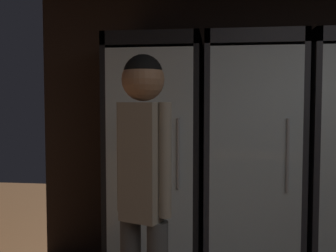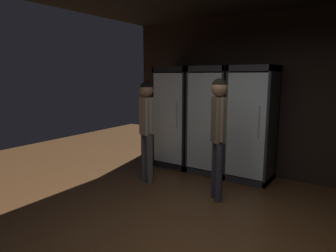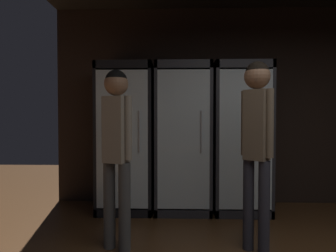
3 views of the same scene
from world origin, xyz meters
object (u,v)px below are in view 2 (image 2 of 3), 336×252
at_px(cooler_left, 212,121).
at_px(cooler_center, 253,125).
at_px(shopper_near, 147,122).
at_px(shopper_far, 218,123).
at_px(cooler_far_left, 178,118).

height_order(cooler_left, cooler_center, same).
xyz_separation_m(shopper_near, shopper_far, (1.27, -0.02, 0.09)).
height_order(cooler_left, shopper_far, cooler_left).
distance_m(cooler_center, shopper_near, 1.79).
relative_size(cooler_far_left, cooler_center, 1.00).
bearing_deg(cooler_center, cooler_far_left, -179.99).
relative_size(cooler_left, shopper_far, 1.12).
relative_size(cooler_far_left, cooler_left, 1.00).
relative_size(cooler_left, shopper_near, 1.16).
relative_size(shopper_near, shopper_far, 0.96).
bearing_deg(shopper_near, cooler_far_left, 95.33).
bearing_deg(shopper_far, cooler_far_left, 140.29).
height_order(shopper_near, shopper_far, shopper_far).
height_order(cooler_far_left, shopper_far, cooler_far_left).
distance_m(cooler_far_left, cooler_center, 1.49).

